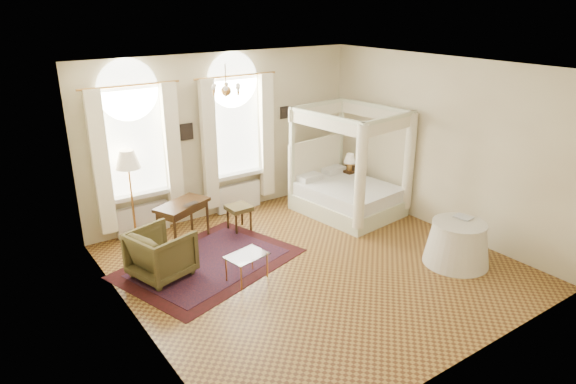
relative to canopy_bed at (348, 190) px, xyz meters
name	(u,v)px	position (x,y,z in m)	size (l,w,h in m)	color
ground	(314,266)	(-2.02, -1.45, -0.50)	(6.00, 6.00, 0.00)	olive
room_walls	(316,154)	(-2.02, -1.45, 1.48)	(6.00, 6.00, 6.00)	beige
window_left	(137,160)	(-3.92, 1.42, 0.98)	(1.62, 0.27, 3.29)	white
window_right	(237,143)	(-1.82, 1.42, 0.98)	(1.62, 0.27, 3.29)	white
chandelier	(226,89)	(-2.92, -0.25, 2.40)	(0.51, 0.45, 0.50)	#BA823E
wall_pictures	(229,123)	(-1.94, 1.52, 1.39)	(2.54, 0.03, 0.39)	black
canopy_bed	(348,190)	(0.00, 0.00, 0.00)	(1.90, 2.23, 2.21)	beige
nightstand	(349,182)	(0.68, 0.73, -0.17)	(0.46, 0.42, 0.66)	#34210E
nightstand_lamp	(350,159)	(0.57, 0.63, 0.41)	(0.26, 0.26, 0.38)	#BA823E
writing_desk	(182,209)	(-3.42, 0.70, 0.15)	(1.14, 0.90, 0.76)	#34210E
laptop	(189,204)	(-3.35, 0.57, 0.27)	(0.32, 0.20, 0.03)	black
stool	(239,210)	(-2.32, 0.56, -0.09)	(0.44, 0.44, 0.50)	#483C1F
armchair	(161,253)	(-4.25, -0.30, -0.10)	(0.86, 0.89, 0.81)	#41391C
coffee_table	(247,257)	(-3.18, -1.19, -0.11)	(0.71, 0.56, 0.44)	silver
floor_lamp	(128,164)	(-4.15, 1.25, 0.99)	(0.45, 0.45, 1.75)	#BA823E
oriental_rug	(209,263)	(-3.45, -0.36, -0.50)	(3.34, 2.81, 0.01)	#3D0E11
side_table	(457,243)	(0.03, -2.76, -0.13)	(1.10, 1.10, 0.75)	beige
book	(460,219)	(0.13, -2.68, 0.26)	(0.22, 0.29, 0.03)	black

